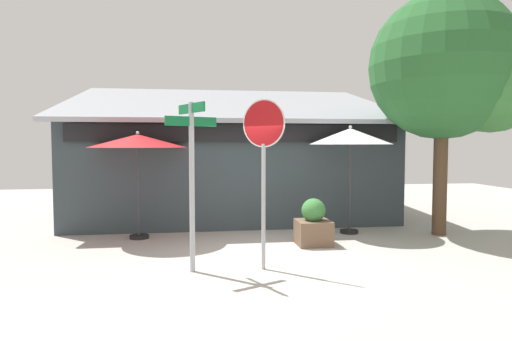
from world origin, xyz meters
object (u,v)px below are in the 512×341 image
object	(u,v)px
shade_tree	(455,70)
sidewalk_planter	(313,225)
patio_umbrella_ivory_center	(350,137)
stop_sign	(264,150)
patio_umbrella_crimson_left	(138,142)
street_sign_post	(192,167)

from	to	relation	value
shade_tree	sidewalk_planter	bearing A→B (deg)	-171.79
patio_umbrella_ivory_center	sidewalk_planter	distance (m)	2.52
patio_umbrella_ivory_center	shade_tree	xyz separation A→B (m)	(2.34, -0.57, 1.57)
stop_sign	patio_umbrella_crimson_left	distance (m)	3.79
sidewalk_planter	patio_umbrella_crimson_left	bearing A→B (deg)	162.74
patio_umbrella_ivory_center	sidewalk_planter	size ratio (longest dim) A/B	2.60
sidewalk_planter	street_sign_post	bearing A→B (deg)	-147.57
shade_tree	sidewalk_planter	distance (m)	5.01
patio_umbrella_crimson_left	patio_umbrella_ivory_center	distance (m)	5.04
street_sign_post	patio_umbrella_crimson_left	distance (m)	3.13
street_sign_post	sidewalk_planter	world-z (taller)	street_sign_post
stop_sign	sidewalk_planter	size ratio (longest dim) A/B	2.92
stop_sign	sidewalk_planter	world-z (taller)	stop_sign
patio_umbrella_crimson_left	sidewalk_planter	distance (m)	4.40
street_sign_post	patio_umbrella_ivory_center	bearing A→B (deg)	35.72
street_sign_post	patio_umbrella_crimson_left	xyz separation A→B (m)	(-1.24, 2.84, 0.44)
stop_sign	patio_umbrella_crimson_left	bearing A→B (deg)	130.64
patio_umbrella_ivory_center	sidewalk_planter	world-z (taller)	patio_umbrella_ivory_center
patio_umbrella_ivory_center	sidewalk_planter	xyz separation A→B (m)	(-1.21, -1.09, -1.92)
patio_umbrella_ivory_center	shade_tree	world-z (taller)	shade_tree
patio_umbrella_crimson_left	sidewalk_planter	world-z (taller)	patio_umbrella_crimson_left
street_sign_post	stop_sign	distance (m)	1.26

